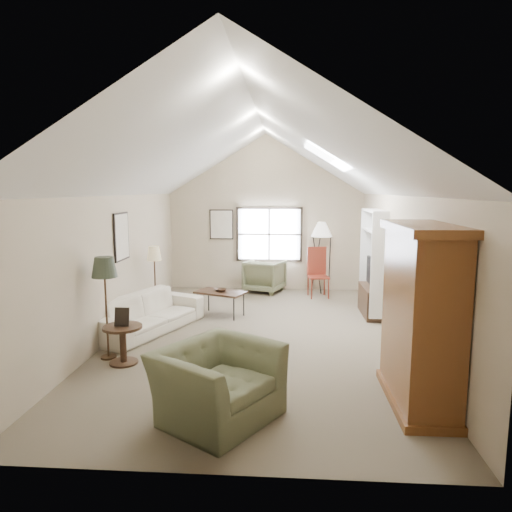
# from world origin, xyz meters

# --- Properties ---
(room_shell) EXTENTS (5.01, 8.01, 4.00)m
(room_shell) POSITION_xyz_m (0.00, 0.00, 3.21)
(room_shell) COLOR #6F634F
(room_shell) RESTS_ON ground
(window) EXTENTS (1.72, 0.08, 1.42)m
(window) POSITION_xyz_m (0.10, 3.96, 1.45)
(window) COLOR black
(window) RESTS_ON room_shell
(skylight) EXTENTS (0.80, 1.20, 0.52)m
(skylight) POSITION_xyz_m (1.30, 0.90, 3.22)
(skylight) COLOR white
(skylight) RESTS_ON room_shell
(wall_art) EXTENTS (1.97, 3.71, 0.88)m
(wall_art) POSITION_xyz_m (-1.88, 1.94, 1.73)
(wall_art) COLOR black
(wall_art) RESTS_ON room_shell
(armoire) EXTENTS (0.60, 1.50, 2.20)m
(armoire) POSITION_xyz_m (2.18, -2.40, 1.10)
(armoire) COLOR brown
(armoire) RESTS_ON ground
(tv_alcove) EXTENTS (0.32, 1.30, 2.10)m
(tv_alcove) POSITION_xyz_m (2.34, 1.60, 1.15)
(tv_alcove) COLOR white
(tv_alcove) RESTS_ON ground
(media_console) EXTENTS (0.34, 1.18, 0.60)m
(media_console) POSITION_xyz_m (2.32, 1.60, 0.30)
(media_console) COLOR #382316
(media_console) RESTS_ON ground
(tv_panel) EXTENTS (0.05, 0.90, 0.55)m
(tv_panel) POSITION_xyz_m (2.32, 1.60, 0.92)
(tv_panel) COLOR black
(tv_panel) RESTS_ON media_console
(sofa) EXTENTS (1.75, 2.51, 0.68)m
(sofa) POSITION_xyz_m (-1.98, 0.21, 0.34)
(sofa) COLOR silver
(sofa) RESTS_ON ground
(armchair_near) EXTENTS (1.65, 1.69, 0.83)m
(armchair_near) POSITION_xyz_m (-0.21, -2.94, 0.42)
(armchair_near) COLOR #525A3F
(armchair_near) RESTS_ON ground
(armchair_far) EXTENTS (1.14, 1.16, 0.82)m
(armchair_far) POSITION_xyz_m (0.00, 3.63, 0.41)
(armchair_far) COLOR #6A694A
(armchair_far) RESTS_ON ground
(coffee_table) EXTENTS (1.14, 0.90, 0.51)m
(coffee_table) POSITION_xyz_m (-0.80, 1.33, 0.26)
(coffee_table) COLOR #321D14
(coffee_table) RESTS_ON ground
(bowl) EXTENTS (0.31, 0.31, 0.06)m
(bowl) POSITION_xyz_m (-0.80, 1.33, 0.54)
(bowl) COLOR #3A2A18
(bowl) RESTS_ON coffee_table
(side_table) EXTENTS (0.77, 0.77, 0.59)m
(side_table) POSITION_xyz_m (-1.88, -1.39, 0.29)
(side_table) COLOR #3A2917
(side_table) RESTS_ON ground
(side_chair) EXTENTS (0.54, 0.54, 1.21)m
(side_chair) POSITION_xyz_m (1.33, 3.13, 0.61)
(side_chair) COLOR maroon
(side_chair) RESTS_ON ground
(tripod_lamp) EXTENTS (0.70, 0.70, 1.83)m
(tripod_lamp) POSITION_xyz_m (1.43, 3.70, 0.91)
(tripod_lamp) COLOR white
(tripod_lamp) RESTS_ON ground
(dark_lamp) EXTENTS (0.51, 0.51, 1.63)m
(dark_lamp) POSITION_xyz_m (-2.20, -1.19, 0.81)
(dark_lamp) COLOR #242B1E
(dark_lamp) RESTS_ON ground
(tan_lamp) EXTENTS (0.38, 0.38, 1.46)m
(tan_lamp) POSITION_xyz_m (-2.20, 1.41, 0.73)
(tan_lamp) COLOR tan
(tan_lamp) RESTS_ON ground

